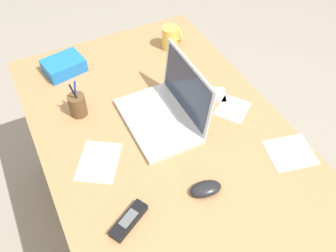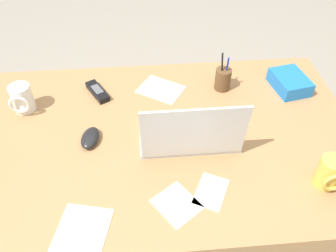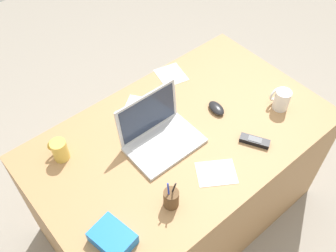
{
  "view_description": "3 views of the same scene",
  "coord_description": "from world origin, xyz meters",
  "px_view_note": "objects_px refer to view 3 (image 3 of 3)",
  "views": [
    {
      "loc": [
        0.77,
        -0.39,
        1.8
      ],
      "look_at": [
        -0.04,
        0.01,
        0.78
      ],
      "focal_mm": 39.76,
      "sensor_mm": 36.0,
      "label": 1
    },
    {
      "loc": [
        0.04,
        0.87,
        1.64
      ],
      "look_at": [
        -0.03,
        0.04,
        0.83
      ],
      "focal_mm": 36.66,
      "sensor_mm": 36.0,
      "label": 2
    },
    {
      "loc": [
        -0.81,
        -0.85,
        2.18
      ],
      "look_at": [
        -0.06,
        0.03,
        0.83
      ],
      "focal_mm": 40.88,
      "sensor_mm": 36.0,
      "label": 3
    }
  ],
  "objects_px": {
    "pen_holder": "(171,198)",
    "snack_bag": "(113,238)",
    "laptop": "(160,135)",
    "coffee_mug_tall": "(281,99)",
    "cordless_phone": "(255,141)",
    "coffee_mug_white": "(59,149)",
    "computer_mouse": "(216,108)"
  },
  "relations": [
    {
      "from": "laptop",
      "to": "pen_holder",
      "type": "height_order",
      "value": "laptop"
    },
    {
      "from": "coffee_mug_tall",
      "to": "cordless_phone",
      "type": "distance_m",
      "value": 0.29
    },
    {
      "from": "computer_mouse",
      "to": "pen_holder",
      "type": "bearing_deg",
      "value": -143.33
    },
    {
      "from": "coffee_mug_tall",
      "to": "pen_holder",
      "type": "relative_size",
      "value": 0.67
    },
    {
      "from": "coffee_mug_tall",
      "to": "pen_holder",
      "type": "height_order",
      "value": "pen_holder"
    },
    {
      "from": "computer_mouse",
      "to": "cordless_phone",
      "type": "height_order",
      "value": "computer_mouse"
    },
    {
      "from": "coffee_mug_tall",
      "to": "snack_bag",
      "type": "relative_size",
      "value": 0.67
    },
    {
      "from": "coffee_mug_white",
      "to": "coffee_mug_tall",
      "type": "relative_size",
      "value": 0.98
    },
    {
      "from": "coffee_mug_white",
      "to": "snack_bag",
      "type": "bearing_deg",
      "value": -96.15
    },
    {
      "from": "laptop",
      "to": "snack_bag",
      "type": "distance_m",
      "value": 0.53
    },
    {
      "from": "computer_mouse",
      "to": "coffee_mug_tall",
      "type": "xyz_separation_m",
      "value": [
        0.26,
        -0.19,
        0.04
      ]
    },
    {
      "from": "computer_mouse",
      "to": "pen_holder",
      "type": "distance_m",
      "value": 0.59
    },
    {
      "from": "laptop",
      "to": "snack_bag",
      "type": "xyz_separation_m",
      "value": [
        -0.46,
        -0.27,
        -0.02
      ]
    },
    {
      "from": "coffee_mug_white",
      "to": "pen_holder",
      "type": "xyz_separation_m",
      "value": [
        0.23,
        -0.51,
        -0.01
      ]
    },
    {
      "from": "pen_holder",
      "to": "coffee_mug_tall",
      "type": "bearing_deg",
      "value": 4.99
    },
    {
      "from": "laptop",
      "to": "cordless_phone",
      "type": "height_order",
      "value": "laptop"
    },
    {
      "from": "computer_mouse",
      "to": "coffee_mug_tall",
      "type": "height_order",
      "value": "coffee_mug_tall"
    },
    {
      "from": "snack_bag",
      "to": "cordless_phone",
      "type": "bearing_deg",
      "value": -2.02
    },
    {
      "from": "coffee_mug_white",
      "to": "coffee_mug_tall",
      "type": "height_order",
      "value": "coffee_mug_tall"
    },
    {
      "from": "pen_holder",
      "to": "snack_bag",
      "type": "distance_m",
      "value": 0.28
    },
    {
      "from": "laptop",
      "to": "computer_mouse",
      "type": "height_order",
      "value": "laptop"
    },
    {
      "from": "coffee_mug_white",
      "to": "coffee_mug_tall",
      "type": "distance_m",
      "value": 1.11
    },
    {
      "from": "coffee_mug_tall",
      "to": "cordless_phone",
      "type": "relative_size",
      "value": 0.76
    },
    {
      "from": "laptop",
      "to": "coffee_mug_tall",
      "type": "relative_size",
      "value": 3.17
    },
    {
      "from": "coffee_mug_tall",
      "to": "snack_bag",
      "type": "distance_m",
      "value": 1.07
    },
    {
      "from": "coffee_mug_white",
      "to": "pen_holder",
      "type": "bearing_deg",
      "value": -66.26
    },
    {
      "from": "pen_holder",
      "to": "coffee_mug_white",
      "type": "bearing_deg",
      "value": 113.74
    },
    {
      "from": "coffee_mug_white",
      "to": "snack_bag",
      "type": "relative_size",
      "value": 0.65
    },
    {
      "from": "coffee_mug_white",
      "to": "snack_bag",
      "type": "xyz_separation_m",
      "value": [
        -0.05,
        -0.49,
        -0.03
      ]
    },
    {
      "from": "coffee_mug_tall",
      "to": "coffee_mug_white",
      "type": "bearing_deg",
      "value": 156.38
    },
    {
      "from": "pen_holder",
      "to": "snack_bag",
      "type": "relative_size",
      "value": 1.0
    },
    {
      "from": "computer_mouse",
      "to": "cordless_phone",
      "type": "distance_m",
      "value": 0.27
    }
  ]
}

